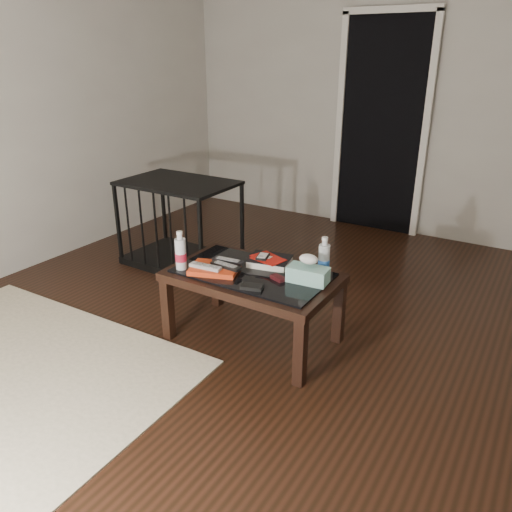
{
  "coord_description": "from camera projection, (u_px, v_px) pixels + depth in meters",
  "views": [
    {
      "loc": [
        1.14,
        -2.31,
        1.68
      ],
      "look_at": [
        -0.3,
        0.02,
        0.55
      ],
      "focal_mm": 35.0,
      "sensor_mm": 36.0,
      "label": 1
    }
  ],
  "objects": [
    {
      "name": "remote_black_back",
      "position": [
        228.0,
        261.0,
        3.02
      ],
      "size": [
        0.2,
        0.07,
        0.02
      ],
      "primitive_type": "cube",
      "rotation": [
        0.0,
        0.0,
        0.09
      ],
      "color": "black",
      "rests_on": "magazines"
    },
    {
      "name": "rug",
      "position": [
        0.0,
        375.0,
        2.78
      ],
      "size": [
        2.02,
        1.53,
        0.01
      ],
      "primitive_type": "cube",
      "rotation": [
        0.0,
        0.0,
        0.02
      ],
      "color": "beige",
      "rests_on": "ground"
    },
    {
      "name": "magazines",
      "position": [
        215.0,
        269.0,
        2.98
      ],
      "size": [
        0.33,
        0.29,
        0.03
      ],
      "primitive_type": "cube",
      "rotation": [
        0.0,
        0.0,
        0.34
      ],
      "color": "red",
      "rests_on": "coffee_table"
    },
    {
      "name": "pet_crate",
      "position": [
        181.0,
        238.0,
        4.18
      ],
      "size": [
        0.91,
        0.62,
        0.71
      ],
      "rotation": [
        0.0,
        0.0,
        -0.03
      ],
      "color": "black",
      "rests_on": "ground"
    },
    {
      "name": "room_shell",
      "position": [
        307.0,
        65.0,
        2.4
      ],
      "size": [
        5.0,
        5.0,
        5.0
      ],
      "color": "beige",
      "rests_on": "ground"
    },
    {
      "name": "dvd_mailers",
      "position": [
        267.0,
        257.0,
        3.05
      ],
      "size": [
        0.23,
        0.19,
        0.01
      ],
      "primitive_type": "cube",
      "rotation": [
        0.0,
        0.0,
        -0.37
      ],
      "color": "#AB120B",
      "rests_on": "textbook"
    },
    {
      "name": "ipod",
      "position": [
        263.0,
        256.0,
        3.04
      ],
      "size": [
        0.09,
        0.12,
        0.02
      ],
      "primitive_type": "cube",
      "rotation": [
        0.0,
        0.0,
        0.27
      ],
      "color": "black",
      "rests_on": "dvd_mailers"
    },
    {
      "name": "textbook",
      "position": [
        270.0,
        261.0,
        3.06
      ],
      "size": [
        0.29,
        0.25,
        0.05
      ],
      "primitive_type": "cube",
      "rotation": [
        0.0,
        0.0,
        0.21
      ],
      "color": "black",
      "rests_on": "coffee_table"
    },
    {
      "name": "flip_phone",
      "position": [
        278.0,
        278.0,
        2.86
      ],
      "size": [
        0.1,
        0.07,
        0.02
      ],
      "primitive_type": "cube",
      "rotation": [
        0.0,
        0.0,
        -0.33
      ],
      "color": "black",
      "rests_on": "coffee_table"
    },
    {
      "name": "coffee_table",
      "position": [
        253.0,
        282.0,
        3.0
      ],
      "size": [
        1.0,
        0.6,
        0.46
      ],
      "color": "black",
      "rests_on": "ground"
    },
    {
      "name": "remote_black_front",
      "position": [
        226.0,
        266.0,
        2.95
      ],
      "size": [
        0.2,
        0.06,
        0.02
      ],
      "primitive_type": "cube",
      "rotation": [
        0.0,
        0.0,
        -0.07
      ],
      "color": "black",
      "rests_on": "magazines"
    },
    {
      "name": "water_bottle_right",
      "position": [
        324.0,
        256.0,
        2.88
      ],
      "size": [
        0.08,
        0.08,
        0.24
      ],
      "primitive_type": "cylinder",
      "rotation": [
        0.0,
        0.0,
        -0.18
      ],
      "color": "silver",
      "rests_on": "coffee_table"
    },
    {
      "name": "wallet",
      "position": [
        252.0,
        287.0,
        2.76
      ],
      "size": [
        0.14,
        0.1,
        0.02
      ],
      "primitive_type": "cube",
      "rotation": [
        0.0,
        0.0,
        0.29
      ],
      "color": "black",
      "rests_on": "coffee_table"
    },
    {
      "name": "tissue_box",
      "position": [
        308.0,
        275.0,
        2.83
      ],
      "size": [
        0.24,
        0.14,
        0.09
      ],
      "primitive_type": "cube",
      "rotation": [
        0.0,
        0.0,
        0.09
      ],
      "color": "teal",
      "rests_on": "coffee_table"
    },
    {
      "name": "water_bottle_left",
      "position": [
        180.0,
        250.0,
        2.97
      ],
      "size": [
        0.07,
        0.07,
        0.24
      ],
      "primitive_type": "cylinder",
      "rotation": [
        0.0,
        0.0,
        0.1
      ],
      "color": "silver",
      "rests_on": "coffee_table"
    },
    {
      "name": "ground",
      "position": [
        297.0,
        351.0,
        3.01
      ],
      "size": [
        5.0,
        5.0,
        0.0
      ],
      "primitive_type": "plane",
      "color": "black",
      "rests_on": "ground"
    },
    {
      "name": "remote_silver",
      "position": [
        205.0,
        266.0,
        2.94
      ],
      "size": [
        0.2,
        0.07,
        0.02
      ],
      "primitive_type": "cube",
      "rotation": [
        0.0,
        0.0,
        0.09
      ],
      "color": "#A4A4A9",
      "rests_on": "magazines"
    },
    {
      "name": "doorway",
      "position": [
        382.0,
        125.0,
        4.76
      ],
      "size": [
        0.9,
        0.08,
        2.07
      ],
      "color": "black",
      "rests_on": "ground"
    }
  ]
}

